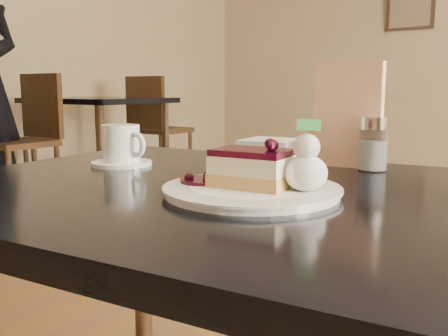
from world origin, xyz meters
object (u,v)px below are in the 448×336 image
Objects in this scene: cheesecake_slice at (252,168)px; bg_table_far_left at (101,183)px; coffee_set at (122,147)px; main_table at (264,235)px; dessert_plate at (252,191)px.

bg_table_far_left is (-3.00, 2.10, -0.69)m from cheesecake_slice.
bg_table_far_left is (-2.62, 2.03, -0.69)m from coffee_set.
coffee_set is (-0.38, 0.03, 0.11)m from main_table.
coffee_set reaches higher than cheesecake_slice.
bg_table_far_left reaches higher than dessert_plate.
dessert_plate is 1.97× the size of coffee_set.
bg_table_far_left is at bearing 136.84° from cheesecake_slice.
bg_table_far_left reaches higher than main_table.
coffee_set is at bearing 167.36° from main_table.
dessert_plate is 0.14× the size of bg_table_far_left.
coffee_set reaches higher than dessert_plate.
cheesecake_slice is at bearing -90.00° from main_table.
main_table is 4.75× the size of dessert_plate.
coffee_set is at bearing 168.51° from dessert_plate.
dessert_plate is 2.09× the size of cheesecake_slice.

